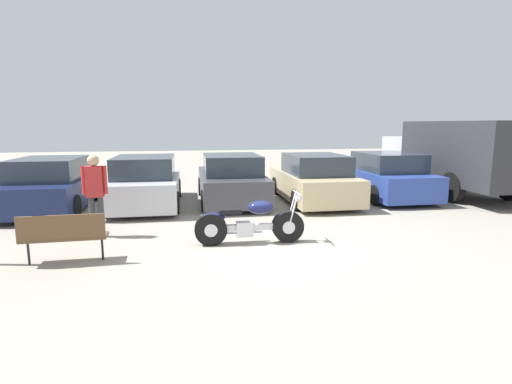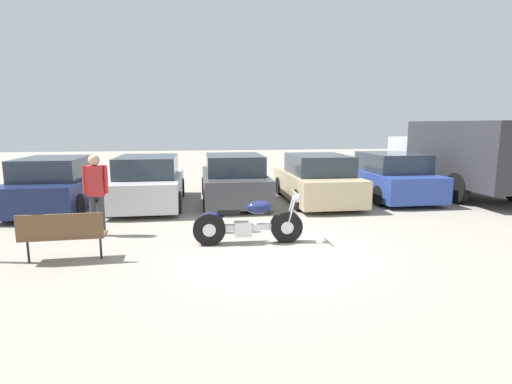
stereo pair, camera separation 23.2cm
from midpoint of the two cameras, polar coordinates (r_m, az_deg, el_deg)
ground_plane at (r=7.86m, az=3.70°, el=-8.16°), size 60.00×60.00×0.00m
motorcycle at (r=8.12m, az=-0.46°, el=-4.53°), size 2.23×0.62×1.04m
parked_car_navy at (r=12.73m, az=-26.07°, el=0.88°), size 1.95×4.22×1.49m
parked_car_silver at (r=12.29m, az=-14.52°, el=1.28°), size 1.95×4.22×1.49m
parked_car_dark_grey at (r=12.45m, az=-2.67°, el=1.69°), size 1.95×4.22×1.49m
parked_car_champagne at (r=12.61m, az=9.12°, el=1.68°), size 1.95×4.22×1.49m
parked_car_blue at (r=13.88m, az=18.84°, el=2.00°), size 1.95×4.22×1.49m
delivery_truck at (r=15.28m, az=27.82°, el=4.83°), size 2.26×6.27×2.50m
park_bench at (r=7.72m, az=-25.18°, el=-5.21°), size 1.42×0.45×0.89m
person_standing at (r=9.17m, az=-21.26°, el=0.58°), size 0.52×0.24×1.77m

